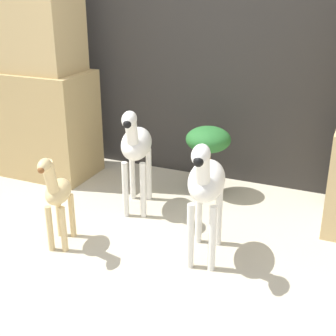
# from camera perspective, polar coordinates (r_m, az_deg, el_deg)

# --- Properties ---
(ground_plane) EXTENTS (14.00, 14.00, 0.00)m
(ground_plane) POSITION_cam_1_polar(r_m,az_deg,el_deg) (2.54, -4.16, -12.05)
(ground_plane) COLOR beige
(wall_back) EXTENTS (6.40, 0.08, 2.20)m
(wall_back) POSITION_cam_1_polar(r_m,az_deg,el_deg) (3.42, 6.57, 16.46)
(wall_back) COLOR #2D2B28
(wall_back) RESTS_ON ground_plane
(rock_pillar_left) EXTENTS (0.85, 0.47, 1.54)m
(rock_pillar_left) POSITION_cam_1_polar(r_m,az_deg,el_deg) (3.68, -15.97, 10.00)
(rock_pillar_left) COLOR tan
(rock_pillar_left) RESTS_ON ground_plane
(zebra_right) EXTENTS (0.25, 0.51, 0.72)m
(zebra_right) POSITION_cam_1_polar(r_m,az_deg,el_deg) (2.42, 4.63, -1.90)
(zebra_right) COLOR white
(zebra_right) RESTS_ON ground_plane
(zebra_left) EXTENTS (0.30, 0.51, 0.72)m
(zebra_left) POSITION_cam_1_polar(r_m,az_deg,el_deg) (2.97, -3.95, 2.72)
(zebra_left) COLOR white
(zebra_left) RESTS_ON ground_plane
(giraffe_figurine) EXTENTS (0.20, 0.35, 0.58)m
(giraffe_figurine) POSITION_cam_1_polar(r_m,az_deg,el_deg) (2.65, -13.39, -3.10)
(giraffe_figurine) COLOR #E0C184
(giraffe_figurine) RESTS_ON ground_plane
(potted_palm_front) EXTENTS (0.31, 0.31, 0.49)m
(potted_palm_front) POSITION_cam_1_polar(r_m,az_deg,el_deg) (3.23, 4.90, 2.52)
(potted_palm_front) COLOR black
(potted_palm_front) RESTS_ON ground_plane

